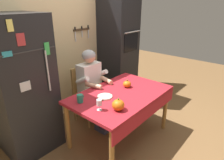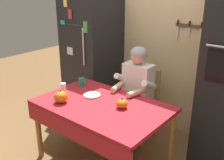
# 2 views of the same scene
# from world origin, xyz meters

# --- Properties ---
(ground_plane) EXTENTS (10.00, 10.00, 0.00)m
(ground_plane) POSITION_xyz_m (0.00, 0.00, 0.00)
(ground_plane) COLOR brown
(ground_plane) RESTS_ON ground
(back_wall_assembly) EXTENTS (3.70, 0.13, 2.60)m
(back_wall_assembly) POSITION_xyz_m (0.05, 1.35, 1.30)
(back_wall_assembly) COLOR #D1B784
(back_wall_assembly) RESTS_ON ground
(refrigerator) EXTENTS (0.68, 0.71, 1.80)m
(refrigerator) POSITION_xyz_m (-0.95, 0.96, 0.90)
(refrigerator) COLOR black
(refrigerator) RESTS_ON ground
(wall_oven) EXTENTS (0.60, 0.64, 2.10)m
(wall_oven) POSITION_xyz_m (1.05, 1.00, 1.05)
(wall_oven) COLOR black
(wall_oven) RESTS_ON ground
(dining_table) EXTENTS (1.40, 0.90, 0.74)m
(dining_table) POSITION_xyz_m (0.00, 0.08, 0.66)
(dining_table) COLOR #9E6B33
(dining_table) RESTS_ON ground
(chair_behind_person) EXTENTS (0.40, 0.40, 0.93)m
(chair_behind_person) POSITION_xyz_m (0.02, 0.87, 0.51)
(chair_behind_person) COLOR tan
(chair_behind_person) RESTS_ON ground
(seated_person) EXTENTS (0.47, 0.55, 1.25)m
(seated_person) POSITION_xyz_m (0.02, 0.68, 0.74)
(seated_person) COLOR #38384C
(seated_person) RESTS_ON ground
(coffee_mug) EXTENTS (0.10, 0.08, 0.10)m
(coffee_mug) POSITION_xyz_m (-0.53, 0.33, 0.79)
(coffee_mug) COLOR #237F66
(coffee_mug) RESTS_ON dining_table
(wine_glass) EXTENTS (0.06, 0.06, 0.13)m
(wine_glass) POSITION_xyz_m (-0.51, 0.01, 0.83)
(wine_glass) COLOR white
(wine_glass) RESTS_ON dining_table
(pumpkin_large) EXTENTS (0.12, 0.12, 0.12)m
(pumpkin_large) POSITION_xyz_m (0.22, 0.16, 0.79)
(pumpkin_large) COLOR orange
(pumpkin_large) RESTS_ON dining_table
(pumpkin_medium) EXTENTS (0.15, 0.15, 0.15)m
(pumpkin_medium) POSITION_xyz_m (-0.37, -0.15, 0.80)
(pumpkin_medium) COLOR orange
(pumpkin_medium) RESTS_ON dining_table
(serving_tray) EXTENTS (0.20, 0.20, 0.02)m
(serving_tray) POSITION_xyz_m (-0.23, 0.18, 0.75)
(serving_tray) COLOR beige
(serving_tray) RESTS_ON dining_table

